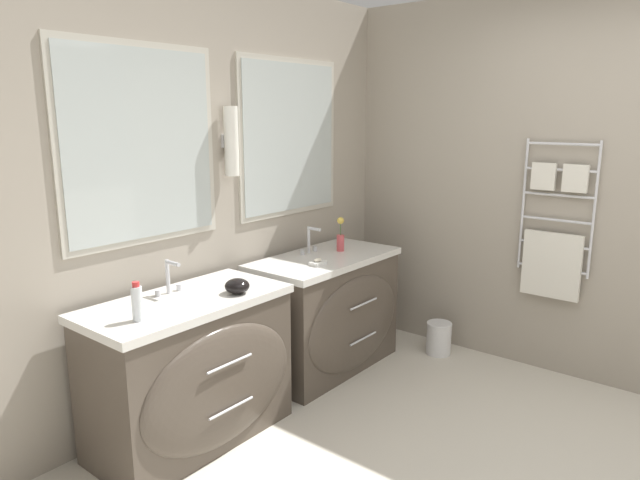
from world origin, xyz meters
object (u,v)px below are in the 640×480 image
vanity_right (329,312)px  toiletry_bottle (137,303)px  amenity_bowl (237,286)px  waste_bin (439,337)px  vanity_left (194,370)px  flower_vase (340,237)px

vanity_right → toiletry_bottle: size_ratio=5.78×
amenity_bowl → waste_bin: bearing=-13.2°
vanity_left → flower_vase: 1.48m
vanity_left → waste_bin: (1.92, -0.50, -0.29)m
amenity_bowl → flower_vase: size_ratio=0.56×
vanity_left → waste_bin: 2.00m
amenity_bowl → flower_vase: 1.16m
amenity_bowl → waste_bin: size_ratio=0.56×
vanity_left → vanity_right: size_ratio=1.00×
toiletry_bottle → waste_bin: 2.44m
waste_bin → amenity_bowl: bearing=166.8°
vanity_right → amenity_bowl: amenity_bowl is taller
vanity_left → toiletry_bottle: 0.61m
vanity_right → waste_bin: vanity_right is taller
vanity_left → flower_vase: size_ratio=4.52×
flower_vase → waste_bin: 1.10m
vanity_right → toiletry_bottle: toiletry_bottle is taller
vanity_left → amenity_bowl: 0.52m
waste_bin → toiletry_bottle: bearing=168.9°
toiletry_bottle → flower_vase: 1.75m
vanity_left → waste_bin: size_ratio=4.54×
toiletry_bottle → vanity_left: bearing=9.1°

